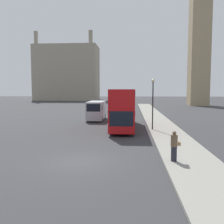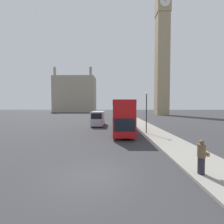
{
  "view_description": "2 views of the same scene",
  "coord_description": "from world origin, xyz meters",
  "px_view_note": "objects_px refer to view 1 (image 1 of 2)",
  "views": [
    {
      "loc": [
        3.11,
        -14.52,
        4.31
      ],
      "look_at": [
        0.85,
        14.39,
        1.73
      ],
      "focal_mm": 40.0,
      "sensor_mm": 36.0,
      "label": 1
    },
    {
      "loc": [
        1.08,
        -7.65,
        3.65
      ],
      "look_at": [
        0.75,
        21.79,
        2.53
      ],
      "focal_mm": 24.0,
      "sensor_mm": 36.0,
      "label": 2
    }
  ],
  "objects_px": {
    "street_lamp": "(153,96)",
    "red_double_decker_bus": "(123,107)",
    "pedestrian": "(174,146)",
    "white_van": "(96,110)",
    "parked_sedan": "(97,109)"
  },
  "relations": [
    {
      "from": "red_double_decker_bus",
      "to": "parked_sedan",
      "type": "relative_size",
      "value": 2.71
    },
    {
      "from": "street_lamp",
      "to": "pedestrian",
      "type": "bearing_deg",
      "value": -88.66
    },
    {
      "from": "parked_sedan",
      "to": "street_lamp",
      "type": "bearing_deg",
      "value": -66.57
    },
    {
      "from": "street_lamp",
      "to": "parked_sedan",
      "type": "distance_m",
      "value": 22.02
    },
    {
      "from": "white_van",
      "to": "street_lamp",
      "type": "bearing_deg",
      "value": -50.24
    },
    {
      "from": "white_van",
      "to": "street_lamp",
      "type": "xyz_separation_m",
      "value": [
        7.2,
        -8.65,
        2.24
      ]
    },
    {
      "from": "pedestrian",
      "to": "street_lamp",
      "type": "xyz_separation_m",
      "value": [
        -0.28,
        11.81,
        2.63
      ]
    },
    {
      "from": "parked_sedan",
      "to": "white_van",
      "type": "bearing_deg",
      "value": -82.6
    },
    {
      "from": "red_double_decker_bus",
      "to": "pedestrian",
      "type": "height_order",
      "value": "red_double_decker_bus"
    },
    {
      "from": "white_van",
      "to": "pedestrian",
      "type": "height_order",
      "value": "white_van"
    },
    {
      "from": "red_double_decker_bus",
      "to": "pedestrian",
      "type": "bearing_deg",
      "value": -75.74
    },
    {
      "from": "pedestrian",
      "to": "parked_sedan",
      "type": "height_order",
      "value": "pedestrian"
    },
    {
      "from": "red_double_decker_bus",
      "to": "pedestrian",
      "type": "xyz_separation_m",
      "value": [
        3.41,
        -13.4,
        -1.4
      ]
    },
    {
      "from": "red_double_decker_bus",
      "to": "white_van",
      "type": "relative_size",
      "value": 1.96
    },
    {
      "from": "street_lamp",
      "to": "red_double_decker_bus",
      "type": "bearing_deg",
      "value": 153.04
    }
  ]
}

